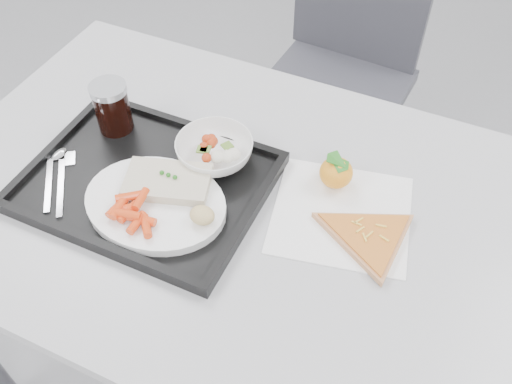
# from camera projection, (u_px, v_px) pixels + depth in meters

# --- Properties ---
(table) EXTENTS (1.20, 0.80, 0.75)m
(table) POSITION_uv_depth(u_px,v_px,m) (234.00, 219.00, 1.14)
(table) COLOR silver
(table) RESTS_ON ground
(chair) EXTENTS (0.44, 0.44, 0.93)m
(chair) POSITION_uv_depth(u_px,v_px,m) (344.00, 55.00, 1.75)
(chair) COLOR #35353C
(chair) RESTS_ON ground
(tray) EXTENTS (0.45, 0.35, 0.03)m
(tray) POSITION_uv_depth(u_px,v_px,m) (147.00, 182.00, 1.10)
(tray) COLOR black
(tray) RESTS_ON table
(dinner_plate) EXTENTS (0.27, 0.27, 0.02)m
(dinner_plate) POSITION_uv_depth(u_px,v_px,m) (156.00, 204.00, 1.04)
(dinner_plate) COLOR white
(dinner_plate) RESTS_ON tray
(fish_fillet) EXTENTS (0.18, 0.14, 0.03)m
(fish_fillet) POSITION_uv_depth(u_px,v_px,m) (168.00, 181.00, 1.06)
(fish_fillet) COLOR beige
(fish_fillet) RESTS_ON dinner_plate
(bread_roll) EXTENTS (0.05, 0.04, 0.03)m
(bread_roll) POSITION_uv_depth(u_px,v_px,m) (202.00, 215.00, 0.99)
(bread_roll) COLOR tan
(bread_roll) RESTS_ON dinner_plate
(salad_bowl) EXTENTS (0.15, 0.15, 0.05)m
(salad_bowl) POSITION_uv_depth(u_px,v_px,m) (215.00, 151.00, 1.11)
(salad_bowl) COLOR white
(salad_bowl) RESTS_ON tray
(cola_glass) EXTENTS (0.07, 0.07, 0.11)m
(cola_glass) POSITION_uv_depth(u_px,v_px,m) (112.00, 106.00, 1.15)
(cola_glass) COLOR black
(cola_glass) RESTS_ON tray
(cutlery) EXTENTS (0.13, 0.16, 0.01)m
(cutlery) POSITION_uv_depth(u_px,v_px,m) (58.00, 172.00, 1.11)
(cutlery) COLOR silver
(cutlery) RESTS_ON tray
(napkin) EXTENTS (0.29, 0.29, 0.00)m
(napkin) POSITION_uv_depth(u_px,v_px,m) (341.00, 214.00, 1.06)
(napkin) COLOR white
(napkin) RESTS_ON table
(tangerine) EXTENTS (0.08, 0.08, 0.07)m
(tangerine) POSITION_uv_depth(u_px,v_px,m) (336.00, 172.00, 1.08)
(tangerine) COLOR #D96500
(tangerine) RESTS_ON napkin
(pizza_slice) EXTENTS (0.24, 0.24, 0.02)m
(pizza_slice) POSITION_uv_depth(u_px,v_px,m) (369.00, 237.00, 1.01)
(pizza_slice) COLOR tan
(pizza_slice) RESTS_ON napkin
(carrot_pile) EXTENTS (0.11, 0.09, 0.03)m
(carrot_pile) POSITION_uv_depth(u_px,v_px,m) (130.00, 211.00, 1.01)
(carrot_pile) COLOR #E34216
(carrot_pile) RESTS_ON dinner_plate
(salad_contents) EXTENTS (0.09, 0.07, 0.02)m
(salad_contents) POSITION_uv_depth(u_px,v_px,m) (218.00, 151.00, 1.10)
(salad_contents) COLOR #B23514
(salad_contents) RESTS_ON salad_bowl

